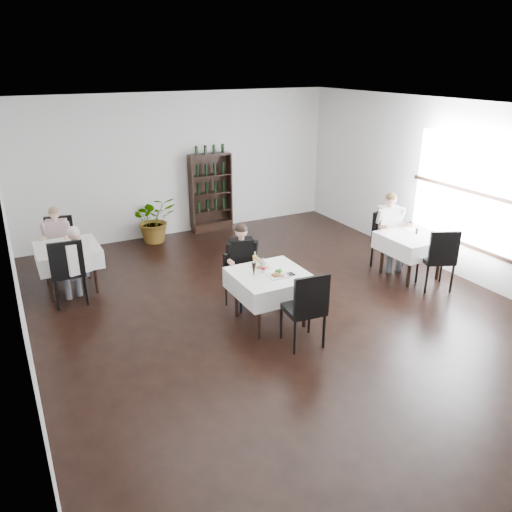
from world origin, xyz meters
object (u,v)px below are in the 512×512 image
at_px(potted_tree, 154,219).
at_px(diner_main, 242,259).
at_px(wine_shelf, 211,193).
at_px(main_table, 270,283).

bearing_deg(potted_tree, diner_main, -83.98).
xyz_separation_m(wine_shelf, diner_main, (-1.00, -3.61, -0.09)).
bearing_deg(wine_shelf, main_table, -101.78).
bearing_deg(main_table, potted_tree, 96.33).
bearing_deg(wine_shelf, diner_main, -105.42).
height_order(main_table, potted_tree, potted_tree).
relative_size(main_table, diner_main, 0.79).
xyz_separation_m(wine_shelf, main_table, (-0.90, -4.31, -0.23)).
xyz_separation_m(potted_tree, diner_main, (0.36, -3.44, 0.27)).
bearing_deg(main_table, wine_shelf, 78.22).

